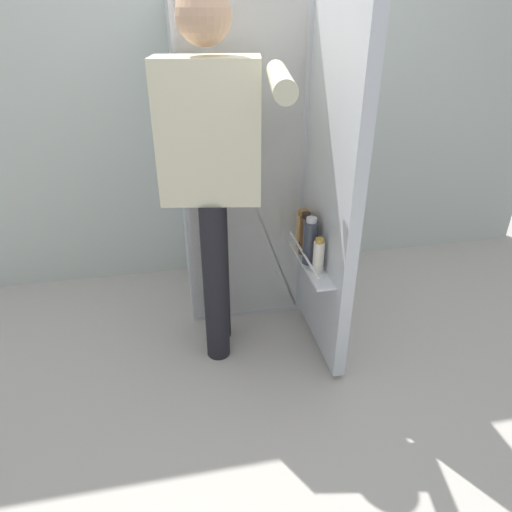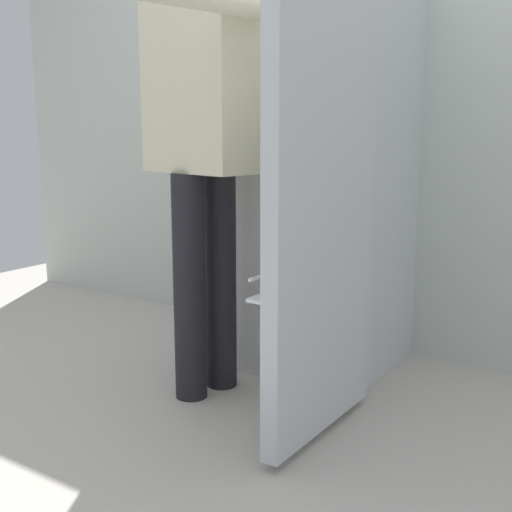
# 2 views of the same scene
# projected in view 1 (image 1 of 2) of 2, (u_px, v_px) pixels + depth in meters

# --- Properties ---
(ground_plane) EXTENTS (5.34, 5.34, 0.00)m
(ground_plane) POSITION_uv_depth(u_px,v_px,m) (255.00, 341.00, 2.52)
(ground_plane) COLOR #B7B2A8
(kitchen_wall) EXTENTS (4.40, 0.10, 2.69)m
(kitchen_wall) POSITION_uv_depth(u_px,v_px,m) (224.00, 60.00, 2.66)
(kitchen_wall) COLOR beige
(kitchen_wall) RESTS_ON ground_plane
(refrigerator) EXTENTS (0.69, 1.24, 1.68)m
(refrigerator) POSITION_uv_depth(u_px,v_px,m) (243.00, 166.00, 2.55)
(refrigerator) COLOR silver
(refrigerator) RESTS_ON ground_plane
(person) EXTENTS (0.56, 0.81, 1.70)m
(person) POSITION_uv_depth(u_px,v_px,m) (213.00, 160.00, 2.01)
(person) COLOR black
(person) RESTS_ON ground_plane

